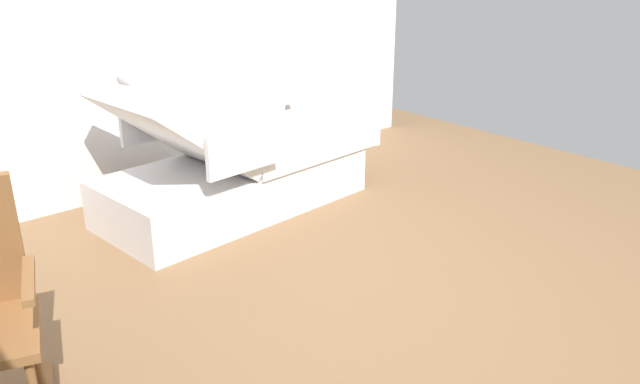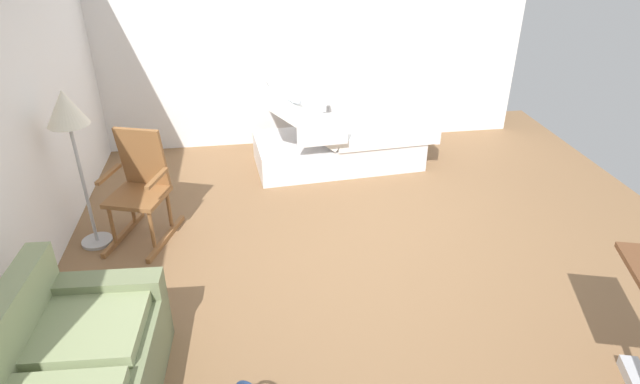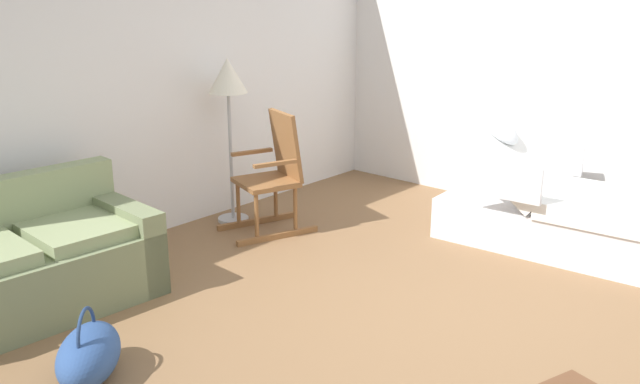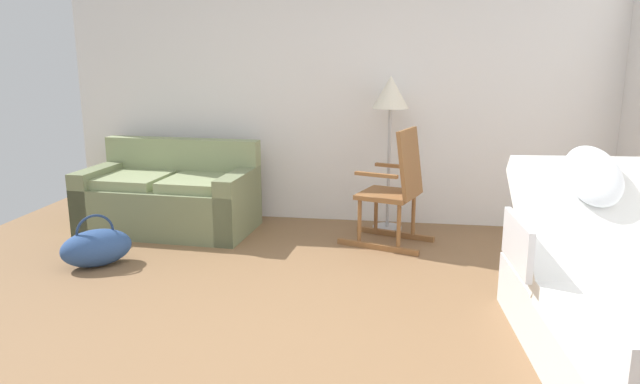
{
  "view_description": "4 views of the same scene",
  "coord_description": "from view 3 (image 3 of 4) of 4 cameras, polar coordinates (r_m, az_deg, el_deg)",
  "views": [
    {
      "loc": [
        -1.96,
        2.3,
        1.9
      ],
      "look_at": [
        0.17,
        0.45,
        0.79
      ],
      "focal_mm": 37.02,
      "sensor_mm": 36.0,
      "label": 1
    },
    {
      "loc": [
        -3.88,
        0.88,
        2.81
      ],
      "look_at": [
        -0.24,
        0.34,
        0.8
      ],
      "focal_mm": 29.87,
      "sensor_mm": 36.0,
      "label": 2
    },
    {
      "loc": [
        -3.4,
        -2.2,
        2.12
      ],
      "look_at": [
        -0.19,
        0.63,
        0.79
      ],
      "focal_mm": 38.41,
      "sensor_mm": 36.0,
      "label": 3
    },
    {
      "loc": [
        0.73,
        -3.28,
        1.68
      ],
      "look_at": [
        0.14,
        0.5,
        0.78
      ],
      "focal_mm": 33.35,
      "sensor_mm": 36.0,
      "label": 4
    }
  ],
  "objects": [
    {
      "name": "side_wall",
      "position": [
        6.53,
        21.73,
        9.28
      ],
      "size": [
        0.1,
        5.41,
        2.7
      ],
      "primitive_type": "cube",
      "color": "white",
      "rests_on": "ground"
    },
    {
      "name": "rocking_chair",
      "position": [
        5.94,
        -3.89,
        1.43
      ],
      "size": [
        0.87,
        0.69,
        1.05
      ],
      "color": "brown",
      "rests_on": "ground"
    },
    {
      "name": "duffel_bag",
      "position": [
        4.06,
        -18.71,
        -12.7
      ],
      "size": [
        0.63,
        0.62,
        0.43
      ],
      "color": "#2D4C84",
      "rests_on": "ground"
    },
    {
      "name": "back_wall",
      "position": [
        5.97,
        -13.64,
        9.38
      ],
      "size": [
        5.5,
        0.1,
        2.7
      ],
      "primitive_type": "cube",
      "color": "white",
      "rests_on": "ground"
    },
    {
      "name": "couch",
      "position": [
        4.94,
        -23.27,
        -5.74
      ],
      "size": [
        1.65,
        0.94,
        0.85
      ],
      "color": "#737D57",
      "rests_on": "ground"
    },
    {
      "name": "ground_plane",
      "position": [
        4.57,
        7.67,
        -10.55
      ],
      "size": [
        6.62,
        6.62,
        0.0
      ],
      "primitive_type": "plane",
      "color": "olive"
    },
    {
      "name": "floor_lamp",
      "position": [
        6.06,
        -7.67,
        8.65
      ],
      "size": [
        0.34,
        0.34,
        1.48
      ],
      "color": "#B2B5BA",
      "rests_on": "ground"
    },
    {
      "name": "hospital_bed",
      "position": [
        5.92,
        19.71,
        -1.52
      ],
      "size": [
        1.13,
        2.13,
        1.16
      ],
      "color": "silver",
      "rests_on": "ground"
    }
  ]
}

